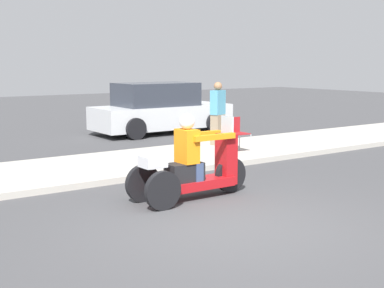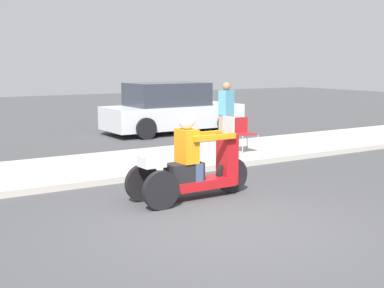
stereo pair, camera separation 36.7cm
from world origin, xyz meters
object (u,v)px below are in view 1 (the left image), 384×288
object	(u,v)px
folding_chair_set_back	(235,131)
parked_car_lot_far	(160,110)
spectator_near_curb	(218,115)
motorcycle_trike	(192,168)

from	to	relation	value
folding_chair_set_back	parked_car_lot_far	distance (m)	4.79
spectator_near_curb	parked_car_lot_far	distance (m)	3.65
motorcycle_trike	parked_car_lot_far	size ratio (longest dim) A/B	0.49
motorcycle_trike	spectator_near_curb	size ratio (longest dim) A/B	1.34
spectator_near_curb	folding_chair_set_back	world-z (taller)	spectator_near_curb
motorcycle_trike	folding_chair_set_back	world-z (taller)	motorcycle_trike
motorcycle_trike	parked_car_lot_far	world-z (taller)	parked_car_lot_far
spectator_near_curb	folding_chair_set_back	size ratio (longest dim) A/B	1.98
motorcycle_trike	parked_car_lot_far	xyz separation A→B (m)	(3.92, 7.42, 0.23)
folding_chair_set_back	parked_car_lot_far	size ratio (longest dim) A/B	0.18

